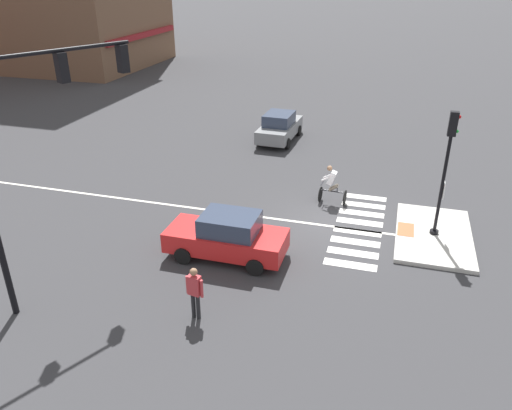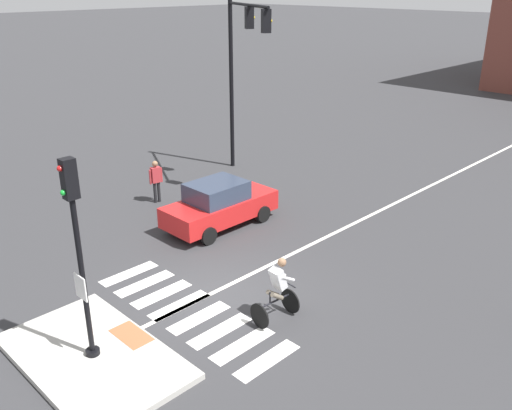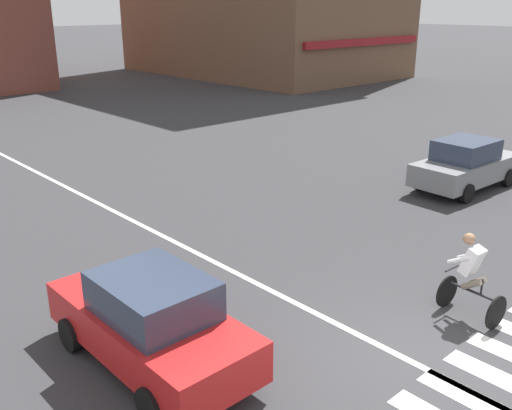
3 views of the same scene
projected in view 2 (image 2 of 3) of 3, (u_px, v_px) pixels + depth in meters
ground_plane at (218, 297)px, 14.94m from camera, size 300.00×300.00×0.00m
traffic_island at (93, 357)px, 12.44m from camera, size 4.61×2.72×0.15m
tactile_pad_front at (131, 335)px, 13.07m from camera, size 1.10×0.60×0.01m
signal_pole at (78, 243)px, 11.35m from camera, size 0.44×0.38×4.62m
crosswalk_stripe_a at (129, 274)px, 16.12m from camera, size 0.44×1.80×0.01m
crosswalk_stripe_b at (145, 283)px, 15.59m from camera, size 0.44×1.80×0.01m
crosswalk_stripe_c at (162, 294)px, 15.06m from camera, size 0.44×1.80×0.01m
crosswalk_stripe_d at (180, 305)px, 14.54m from camera, size 0.44×1.80×0.01m
crosswalk_stripe_e at (199, 317)px, 14.01m from camera, size 0.44×1.80×0.01m
crosswalk_stripe_f at (220, 331)px, 13.48m from camera, size 0.44×1.80×0.01m
crosswalk_stripe_g at (243, 345)px, 12.96m from camera, size 0.44×1.80×0.01m
crosswalk_stripe_h at (267, 360)px, 12.43m from camera, size 0.44×1.80×0.01m
lane_centre_line at (404, 199)px, 21.66m from camera, size 0.14×28.00×0.01m
traffic_light_mast at (240, 58)px, 22.41m from camera, size 4.39×2.32×7.39m
car_red_westbound_near at (219, 204)px, 18.97m from camera, size 1.86×4.11×1.64m
cyclist at (277, 289)px, 13.64m from camera, size 0.74×1.14×1.68m
pedestrian_at_curb_left at (156, 178)px, 20.98m from camera, size 0.28×0.54×1.67m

